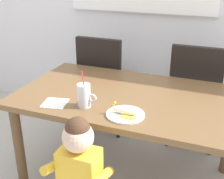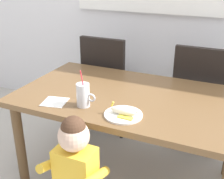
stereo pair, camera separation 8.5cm
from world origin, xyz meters
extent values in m
plane|color=#B7B2A8|center=(0.00, 0.00, 0.00)|extent=(24.00, 24.00, 0.00)
cube|color=brown|center=(0.00, 0.00, 0.70)|extent=(1.55, 0.91, 0.04)
cylinder|color=brown|center=(-0.69, -0.37, 0.34)|extent=(0.07, 0.07, 0.68)
cylinder|color=brown|center=(-0.69, 0.37, 0.34)|extent=(0.07, 0.07, 0.68)
cube|color=black|center=(-0.47, 0.72, 0.45)|extent=(0.44, 0.44, 0.06)
cube|color=black|center=(-0.47, 0.52, 0.72)|extent=(0.42, 0.05, 0.48)
cylinder|color=black|center=(-0.28, 0.91, 0.21)|extent=(0.04, 0.04, 0.42)
cylinder|color=black|center=(-0.66, 0.91, 0.21)|extent=(0.04, 0.04, 0.42)
cylinder|color=black|center=(-0.28, 0.53, 0.21)|extent=(0.04, 0.04, 0.42)
cylinder|color=black|center=(-0.66, 0.53, 0.21)|extent=(0.04, 0.04, 0.42)
cube|color=black|center=(0.38, 0.76, 0.45)|extent=(0.44, 0.44, 0.06)
cube|color=black|center=(0.38, 0.56, 0.72)|extent=(0.42, 0.05, 0.48)
cylinder|color=black|center=(0.57, 0.95, 0.21)|extent=(0.04, 0.04, 0.42)
cylinder|color=black|center=(0.19, 0.95, 0.21)|extent=(0.04, 0.04, 0.42)
cylinder|color=black|center=(0.57, 0.57, 0.21)|extent=(0.04, 0.04, 0.42)
cylinder|color=black|center=(0.19, 0.57, 0.21)|extent=(0.04, 0.04, 0.42)
cube|color=gold|center=(-0.08, -0.61, 0.49)|extent=(0.22, 0.15, 0.30)
sphere|color=beige|center=(-0.08, -0.61, 0.72)|extent=(0.17, 0.17, 0.17)
sphere|color=#472D1E|center=(-0.08, -0.61, 0.77)|extent=(0.13, 0.13, 0.13)
cylinder|color=gold|center=(-0.22, -0.63, 0.52)|extent=(0.05, 0.24, 0.13)
cylinder|color=gold|center=(0.06, -0.63, 0.52)|extent=(0.05, 0.24, 0.13)
cylinder|color=silver|center=(-0.21, -0.28, 0.80)|extent=(0.08, 0.08, 0.15)
cylinder|color=white|center=(-0.21, -0.28, 0.77)|extent=(0.07, 0.07, 0.08)
torus|color=silver|center=(-0.15, -0.28, 0.79)|extent=(0.06, 0.01, 0.06)
cylinder|color=#E5333F|center=(-0.20, -0.28, 0.87)|extent=(0.01, 0.06, 0.21)
cylinder|color=white|center=(0.07, -0.29, 0.73)|extent=(0.23, 0.23, 0.01)
ellipsoid|color=#F4EAC6|center=(0.07, -0.30, 0.76)|extent=(0.17, 0.05, 0.04)
cube|color=yellow|center=(0.10, -0.34, 0.74)|extent=(0.09, 0.04, 0.01)
cube|color=yellow|center=(0.09, -0.27, 0.74)|extent=(0.09, 0.04, 0.01)
cylinder|color=yellow|center=(0.00, -0.30, 0.79)|extent=(0.02, 0.01, 0.03)
cube|color=white|center=(-0.41, -0.31, 0.73)|extent=(0.18, 0.18, 0.00)
camera|label=1|loc=(0.56, -1.76, 1.56)|focal=47.11mm
camera|label=2|loc=(0.64, -1.73, 1.56)|focal=47.11mm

